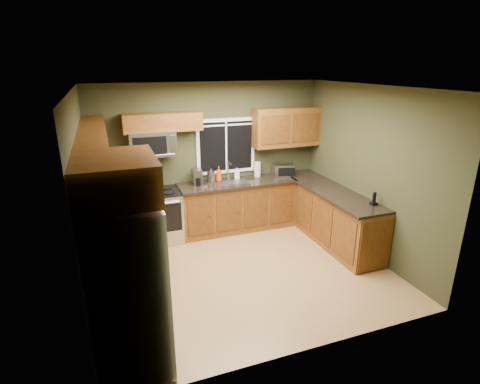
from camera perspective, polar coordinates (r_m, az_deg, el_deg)
floor at (r=5.84m, az=0.74°, el=-11.86°), size 4.20×4.20×0.00m
ceiling at (r=5.02m, az=0.87°, el=15.63°), size 4.20×4.20×0.00m
back_wall at (r=6.92m, az=-4.54°, el=5.21°), size 4.20×0.00×4.20m
front_wall at (r=3.77m, az=10.66°, el=-7.25°), size 4.20×0.00×4.20m
left_wall at (r=4.97m, az=-22.46°, el=-1.84°), size 0.00×3.60×3.60m
right_wall at (r=6.31m, az=18.95°, el=2.83°), size 0.00×3.60×3.60m
window at (r=6.94m, az=-2.14°, el=7.01°), size 1.12×0.03×1.02m
base_cabinets_left at (r=5.75m, az=-18.23°, el=-8.31°), size 0.60×2.65×0.90m
countertop_left at (r=5.56m, az=-18.47°, el=-3.96°), size 0.65×2.65×0.04m
base_cabinets_back at (r=7.04m, az=-0.43°, el=-2.18°), size 2.17×0.60×0.90m
countertop_back at (r=6.86m, az=-0.37°, el=1.41°), size 2.17×0.65×0.04m
base_cabinets_peninsula at (r=6.83m, az=13.37°, el=-3.41°), size 0.60×2.52×0.90m
countertop_peninsula at (r=6.66m, az=13.46°, el=0.32°), size 0.65×2.50×0.04m
upper_cabinets_left at (r=5.28m, az=-21.26°, el=5.29°), size 0.33×2.65×0.72m
upper_cabinets_back_left at (r=6.45m, az=-11.70°, el=10.38°), size 1.30×0.33×0.30m
upper_cabinets_back_right at (r=7.19m, az=7.08°, el=9.79°), size 1.30×0.33×0.72m
upper_cabinet_over_fridge at (r=3.52m, az=-18.48°, el=2.03°), size 0.72×0.90×0.38m
refrigerator at (r=3.98m, az=-16.73°, el=-13.71°), size 0.74×0.90×1.80m
range at (r=6.69m, az=-12.26°, el=-3.63°), size 0.76×0.69×0.94m
microwave at (r=6.45m, az=-13.22°, el=7.20°), size 0.76×0.41×0.42m
sink at (r=6.83m, az=-1.33°, el=1.61°), size 0.60×0.42×0.36m
toaster_oven at (r=7.23m, az=6.62°, el=3.36°), size 0.43×0.37×0.24m
coffee_maker at (r=6.71m, az=-6.58°, el=2.21°), size 0.17×0.23×0.28m
kettle at (r=6.81m, az=-4.45°, el=2.46°), size 0.19×0.19×0.26m
paper_towel_roll at (r=7.16m, az=2.67°, el=3.50°), size 0.14×0.14×0.31m
soap_bottle_a at (r=6.88m, az=-3.26°, el=2.78°), size 0.13×0.13×0.27m
soap_bottle_b at (r=7.05m, az=-0.49°, el=2.88°), size 0.10×0.10×0.19m
cordless_phone at (r=6.08m, az=19.73°, el=-1.30°), size 0.10×0.10×0.20m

